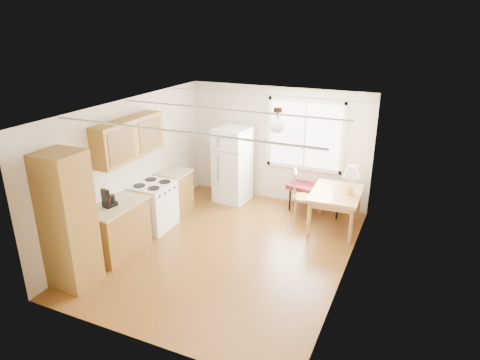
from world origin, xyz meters
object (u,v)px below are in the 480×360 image
Objects in this scene: bench at (316,190)px; chair at (299,192)px; refrigerator at (232,165)px; dining_table at (336,197)px.

chair is at bearing -108.49° from bench.
refrigerator is 1.88m from bench.
bench is 0.51m from chair.
refrigerator reaches higher than chair.
bench is 1.00× the size of dining_table.
refrigerator is at bearing 167.35° from dining_table.
chair is (-0.23, -0.44, 0.09)m from bench.
dining_table is (2.37, -0.43, -0.17)m from refrigerator.
chair reaches higher than dining_table.
bench is 0.79m from dining_table.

